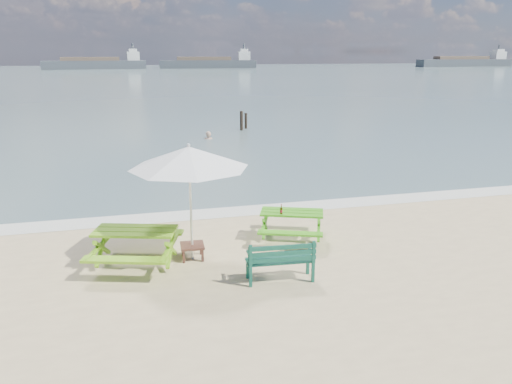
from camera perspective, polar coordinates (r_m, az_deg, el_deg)
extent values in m
plane|color=slate|center=(93.55, -13.17, 12.72)|extent=(300.00, 300.00, 0.00)
cube|color=silver|center=(13.94, -3.38, -2.32)|extent=(22.00, 0.90, 0.01)
cube|color=#6FAC1A|center=(10.60, -13.67, -4.33)|extent=(1.82, 1.23, 0.05)
cube|color=#6FAC1A|center=(11.41, -12.49, -4.47)|extent=(1.68, 0.77, 0.05)
cube|color=#6FAC1A|center=(10.02, -14.78, -7.53)|extent=(1.68, 0.77, 0.05)
cube|color=#6FAC1A|center=(10.74, -13.52, -6.42)|extent=(1.77, 1.35, 0.71)
cube|color=#409A17|center=(11.79, 4.13, -2.33)|extent=(1.61, 1.17, 0.05)
cube|color=#409A17|center=(12.52, 4.27, -2.56)|extent=(1.45, 0.77, 0.05)
cube|color=#409A17|center=(11.23, 3.92, -4.74)|extent=(1.45, 0.77, 0.05)
cube|color=#409A17|center=(11.91, 4.09, -4.00)|extent=(1.57, 1.26, 0.62)
cube|color=#114736|center=(9.80, 2.75, -7.79)|extent=(1.35, 0.50, 0.04)
cube|color=#114736|center=(9.53, 3.04, -7.03)|extent=(1.32, 0.14, 0.34)
cube|color=#114736|center=(9.89, 2.74, -8.89)|extent=(1.26, 0.55, 0.42)
cube|color=brown|center=(10.89, -7.30, -6.10)|extent=(0.52, 0.52, 0.05)
cube|color=brown|center=(10.95, -7.27, -6.87)|extent=(0.46, 0.46, 0.28)
cylinder|color=silver|center=(10.59, -7.47, -1.59)|extent=(0.05, 0.05, 2.39)
cone|color=white|center=(10.33, -7.67, 3.96)|extent=(2.62, 2.62, 0.45)
cylinder|color=#8D5B14|center=(11.56, 2.90, -2.20)|extent=(0.06, 0.06, 0.14)
cylinder|color=#8D5B14|center=(11.52, 2.91, -1.59)|extent=(0.02, 0.02, 0.06)
cylinder|color=#A2122B|center=(11.56, 2.90, -2.20)|extent=(0.06, 0.06, 0.06)
imported|color=tan|center=(25.97, -5.45, 5.18)|extent=(0.66, 0.50, 1.61)
cylinder|color=black|center=(28.56, -1.67, 7.95)|extent=(0.18, 0.18, 1.29)
cylinder|color=black|center=(29.24, -1.16, 7.94)|extent=(0.16, 0.16, 1.10)
cube|color=#3D4248|center=(137.11, -5.50, 14.31)|extent=(25.64, 6.84, 2.20)
cube|color=silver|center=(137.85, -1.38, 15.30)|extent=(3.36, 3.32, 2.20)
cube|color=#3D4248|center=(136.04, -17.94, 13.63)|extent=(25.33, 5.09, 2.20)
cube|color=silver|center=(136.25, -13.86, 14.86)|extent=(3.15, 3.13, 2.20)
cube|color=#3D4248|center=(164.43, 22.75, 13.43)|extent=(31.05, 5.57, 2.20)
cube|color=silver|center=(172.09, 25.93, 13.87)|extent=(3.85, 3.19, 2.20)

